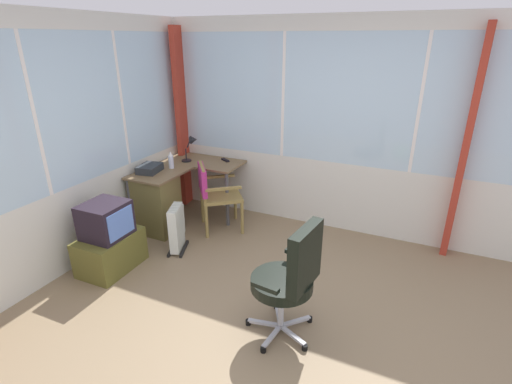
% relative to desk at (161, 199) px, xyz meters
% --- Properties ---
extents(ground, '(5.32, 5.64, 0.06)m').
position_rel_desk_xyz_m(ground, '(-1.20, -2.00, -0.44)').
color(ground, '#836E51').
extents(north_window_panel, '(4.32, 0.07, 2.53)m').
position_rel_desk_xyz_m(north_window_panel, '(-1.20, 0.35, 0.85)').
color(north_window_panel, silver).
rests_on(north_window_panel, ground).
extents(east_window_panel, '(0.07, 4.64, 2.53)m').
position_rel_desk_xyz_m(east_window_panel, '(0.99, -2.00, 0.85)').
color(east_window_panel, silver).
rests_on(east_window_panel, ground).
extents(curtain_corner, '(0.24, 0.10, 2.43)m').
position_rel_desk_xyz_m(curtain_corner, '(0.86, 0.22, 0.81)').
color(curtain_corner, '#A83324').
rests_on(curtain_corner, ground).
extents(curtain_east_far, '(0.24, 0.10, 2.43)m').
position_rel_desk_xyz_m(curtain_east_far, '(0.91, -3.28, 0.81)').
color(curtain_east_far, '#A83324').
rests_on(curtain_east_far, ground).
extents(desk, '(1.24, 1.04, 0.75)m').
position_rel_desk_xyz_m(desk, '(0.00, 0.00, 0.00)').
color(desk, brown).
rests_on(desk, ground).
extents(desk_lamp, '(0.23, 0.20, 0.34)m').
position_rel_desk_xyz_m(desk_lamp, '(0.64, -0.08, 0.56)').
color(desk_lamp, black).
rests_on(desk_lamp, desk).
extents(tv_remote, '(0.11, 0.15, 0.02)m').
position_rel_desk_xyz_m(tv_remote, '(0.80, -0.49, 0.35)').
color(tv_remote, black).
rests_on(tv_remote, desk).
extents(spray_bottle, '(0.06, 0.06, 0.22)m').
position_rel_desk_xyz_m(spray_bottle, '(0.25, -0.02, 0.44)').
color(spray_bottle, silver).
rests_on(spray_bottle, desk).
extents(paper_tray, '(0.34, 0.28, 0.09)m').
position_rel_desk_xyz_m(paper_tray, '(0.01, 0.13, 0.38)').
color(paper_tray, '#272C30').
rests_on(paper_tray, desk).
extents(wooden_armchair, '(0.67, 0.67, 0.86)m').
position_rel_desk_xyz_m(wooden_armchair, '(0.27, -0.57, 0.14)').
color(wooden_armchair, olive).
rests_on(wooden_armchair, ground).
extents(office_chair, '(0.61, 0.57, 1.02)m').
position_rel_desk_xyz_m(office_chair, '(-1.09, -2.11, 0.17)').
color(office_chair, '#B7B7BF').
rests_on(office_chair, ground).
extents(tv_on_stand, '(0.65, 0.45, 0.75)m').
position_rel_desk_xyz_m(tv_on_stand, '(-0.95, -0.06, -0.08)').
color(tv_on_stand, brown).
rests_on(tv_on_stand, ground).
extents(space_heater, '(0.41, 0.29, 0.54)m').
position_rel_desk_xyz_m(space_heater, '(-0.33, -0.47, -0.14)').
color(space_heater, silver).
rests_on(space_heater, ground).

